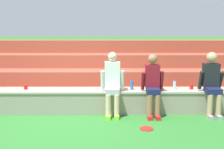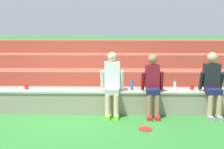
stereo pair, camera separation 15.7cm
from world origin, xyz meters
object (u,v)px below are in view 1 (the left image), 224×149
at_px(water_bottle_near_left, 174,85).
at_px(plastic_cup_right_end, 191,87).
at_px(person_center, 153,84).
at_px(water_bottle_center_gap, 132,85).
at_px(person_left_of_center, 112,83).
at_px(plastic_cup_left_end, 26,87).
at_px(person_right_of_center, 212,82).
at_px(frisbee, 147,129).

distance_m(water_bottle_near_left, plastic_cup_right_end, 0.39).
xyz_separation_m(person_center, water_bottle_center_gap, (-0.43, 0.27, -0.08)).
bearing_deg(person_center, plastic_cup_right_end, 18.66).
xyz_separation_m(person_left_of_center, plastic_cup_left_end, (-1.95, 0.27, -0.16)).
xyz_separation_m(water_bottle_near_left, plastic_cup_left_end, (-3.35, 0.02, -0.05)).
height_order(person_left_of_center, person_right_of_center, person_left_of_center).
bearing_deg(plastic_cup_left_end, person_right_of_center, -3.75).
xyz_separation_m(person_right_of_center, water_bottle_near_left, (-0.75, 0.25, -0.13)).
bearing_deg(frisbee, person_left_of_center, 127.06).
relative_size(person_center, person_right_of_center, 0.97).
bearing_deg(person_center, person_right_of_center, 1.74).
distance_m(person_right_of_center, plastic_cup_right_end, 0.48).
relative_size(person_left_of_center, water_bottle_center_gap, 5.82).
xyz_separation_m(person_center, water_bottle_near_left, (0.53, 0.29, -0.09)).
relative_size(plastic_cup_right_end, plastic_cup_left_end, 1.00).
relative_size(plastic_cup_right_end, frisbee, 0.40).
height_order(water_bottle_center_gap, plastic_cup_right_end, water_bottle_center_gap).
height_order(plastic_cup_left_end, frisbee, plastic_cup_left_end).
bearing_deg(person_right_of_center, person_left_of_center, -179.88).
xyz_separation_m(person_left_of_center, water_bottle_center_gap, (0.44, 0.23, -0.10)).
relative_size(person_center, frisbee, 5.18).
distance_m(person_center, water_bottle_center_gap, 0.51).
bearing_deg(person_left_of_center, person_right_of_center, 0.12).
height_order(water_bottle_near_left, plastic_cup_right_end, water_bottle_near_left).
height_order(person_left_of_center, plastic_cup_left_end, person_left_of_center).
relative_size(person_left_of_center, person_right_of_center, 1.00).
bearing_deg(water_bottle_near_left, water_bottle_center_gap, -178.74).
height_order(person_left_of_center, plastic_cup_right_end, person_left_of_center).
bearing_deg(plastic_cup_left_end, water_bottle_near_left, -0.33).
bearing_deg(frisbee, person_center, 75.00).
bearing_deg(person_center, water_bottle_center_gap, 148.10).
relative_size(person_center, plastic_cup_right_end, 12.90).
relative_size(water_bottle_near_left, plastic_cup_left_end, 2.01).
bearing_deg(plastic_cup_left_end, person_left_of_center, -7.97).
bearing_deg(plastic_cup_right_end, plastic_cup_left_end, -179.94).
xyz_separation_m(water_bottle_center_gap, water_bottle_near_left, (0.96, 0.02, -0.01)).
bearing_deg(water_bottle_near_left, plastic_cup_left_end, 179.67).
height_order(person_left_of_center, person_center, person_left_of_center).
relative_size(person_left_of_center, plastic_cup_left_end, 13.30).
bearing_deg(plastic_cup_right_end, water_bottle_near_left, -176.57).
distance_m(person_center, plastic_cup_left_end, 2.84).
bearing_deg(person_center, water_bottle_near_left, 28.40).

